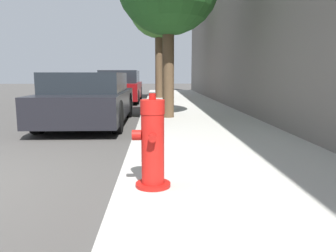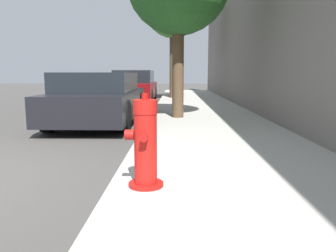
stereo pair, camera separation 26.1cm
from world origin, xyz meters
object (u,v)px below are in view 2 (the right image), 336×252
parked_car_near (99,99)px  street_tree_far (173,9)px  fire_hydrant (145,145)px  parked_car_mid (135,87)px

parked_car_near → street_tree_far: 8.55m
street_tree_far → fire_hydrant: bearing=-90.9°
fire_hydrant → parked_car_near: parked_car_near is taller
parked_car_near → street_tree_far: street_tree_far is taller
parked_car_mid → street_tree_far: size_ratio=0.80×
parked_car_near → parked_car_mid: (0.07, 6.75, 0.04)m
parked_car_near → parked_car_mid: parked_car_mid is taller
fire_hydrant → parked_car_near: size_ratio=0.22×
parked_car_mid → parked_car_near: bearing=-90.6°
parked_car_near → parked_car_mid: bearing=89.4°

